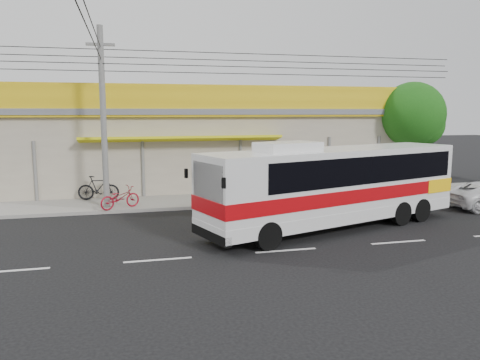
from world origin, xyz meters
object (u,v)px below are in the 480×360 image
object	(u,v)px
utility_pole	(101,59)
tree_near	(415,117)
motorbike_red	(120,198)
motorbike_dark	(98,188)
coach_bus	(339,181)

from	to	relation	value
utility_pole	tree_near	distance (m)	17.03
utility_pole	tree_near	bearing A→B (deg)	7.17
motorbike_red	motorbike_dark	xyz separation A→B (m)	(-1.01, 2.31, 0.10)
motorbike_red	motorbike_dark	world-z (taller)	motorbike_dark
coach_bus	tree_near	bearing A→B (deg)	24.49
motorbike_red	tree_near	size ratio (longest dim) A/B	0.31
motorbike_dark	tree_near	distance (m)	17.48
motorbike_dark	utility_pole	bearing A→B (deg)	-156.91
coach_bus	motorbike_red	distance (m)	9.43
motorbike_red	tree_near	distance (m)	16.70
utility_pole	coach_bus	bearing A→B (deg)	-31.83
motorbike_red	motorbike_dark	distance (m)	2.53
tree_near	utility_pole	bearing A→B (deg)	-172.83
motorbike_red	utility_pole	bearing A→B (deg)	19.31
motorbike_red	utility_pole	distance (m)	5.99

